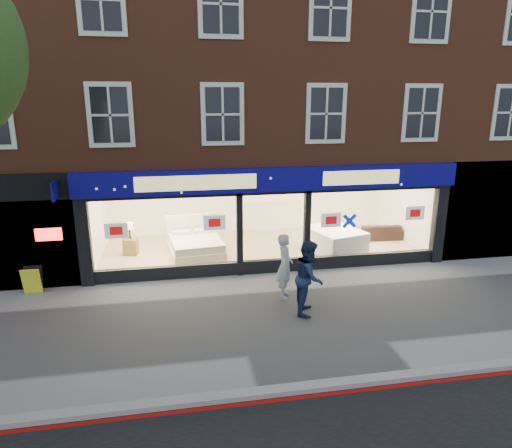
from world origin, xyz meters
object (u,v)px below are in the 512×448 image
object	(u,v)px
display_bed	(195,245)
a_board	(32,280)
pedestrian_grey	(285,266)
mattress_stack	(334,240)
sofa	(378,231)
pedestrian_blue	(309,277)

from	to	relation	value
display_bed	a_board	distance (m)	5.06
a_board	pedestrian_grey	distance (m)	6.98
pedestrian_grey	a_board	bearing A→B (deg)	91.01
mattress_stack	a_board	world-z (taller)	mattress_stack
mattress_stack	sofa	distance (m)	2.35
display_bed	pedestrian_grey	size ratio (longest dim) A/B	1.29
sofa	pedestrian_blue	bearing A→B (deg)	53.72
display_bed	pedestrian_blue	size ratio (longest dim) A/B	1.22
a_board	pedestrian_blue	xyz separation A→B (m)	(7.17, -2.49, 0.56)
display_bed	pedestrian_blue	distance (m)	5.31
display_bed	mattress_stack	distance (m)	4.80
sofa	a_board	distance (m)	11.82
pedestrian_grey	pedestrian_blue	world-z (taller)	pedestrian_blue
display_bed	mattress_stack	size ratio (longest dim) A/B	1.00
mattress_stack	pedestrian_grey	world-z (taller)	pedestrian_grey
sofa	a_board	world-z (taller)	a_board
sofa	pedestrian_grey	world-z (taller)	pedestrian_grey
display_bed	sofa	world-z (taller)	display_bed
a_board	pedestrian_grey	bearing A→B (deg)	-11.96
sofa	mattress_stack	bearing A→B (deg)	28.62
sofa	a_board	bearing A→B (deg)	16.72
a_board	pedestrian_grey	xyz separation A→B (m)	(6.80, -1.49, 0.51)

